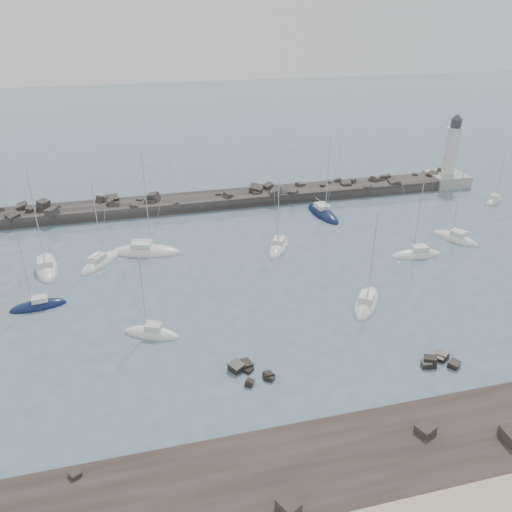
{
  "coord_description": "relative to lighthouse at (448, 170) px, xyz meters",
  "views": [
    {
      "loc": [
        -13.22,
        -45.84,
        32.35
      ],
      "look_at": [
        1.23,
        12.0,
        2.21
      ],
      "focal_mm": 35.0,
      "sensor_mm": 36.0,
      "label": 1
    }
  ],
  "objects": [
    {
      "name": "ground",
      "position": [
        -47.0,
        -38.0,
        -3.09
      ],
      "size": [
        400.0,
        400.0,
        0.0
      ],
      "primitive_type": "plane",
      "color": "slate",
      "rests_on": "ground"
    },
    {
      "name": "sailboat_9",
      "position": [
        -22.26,
        -27.28,
        -2.96
      ],
      "size": [
        7.66,
        2.96,
        11.93
      ],
      "color": "silver",
      "rests_on": "ground"
    },
    {
      "name": "sailboat_1",
      "position": [
        -73.49,
        -18.47,
        -2.95
      ],
      "size": [
        4.37,
        9.55,
        14.5
      ],
      "color": "silver",
      "rests_on": "ground"
    },
    {
      "name": "rock_shelf",
      "position": [
        -47.07,
        -60.0,
        -3.07
      ],
      "size": [
        140.0,
        12.37,
        2.07
      ],
      "color": "black",
      "rests_on": "ground"
    },
    {
      "name": "rock_cluster_near",
      "position": [
        -51.73,
        -46.06,
        -2.91
      ],
      "size": [
        4.35,
        4.09,
        1.34
      ],
      "color": "black",
      "rests_on": "ground"
    },
    {
      "name": "rock_cluster_far",
      "position": [
        -32.71,
        -49.34,
        -2.93
      ],
      "size": [
        3.95,
        3.23,
        1.63
      ],
      "color": "black",
      "rests_on": "ground"
    },
    {
      "name": "sailboat_7",
      "position": [
        -34.93,
        -37.55,
        -2.95
      ],
      "size": [
        6.68,
        7.91,
        12.7
      ],
      "color": "silver",
      "rests_on": "ground"
    },
    {
      "name": "sailboat_3",
      "position": [
        -66.38,
        -18.78,
        -2.96
      ],
      "size": [
        6.58,
        7.66,
        12.32
      ],
      "color": "silver",
      "rests_on": "ground"
    },
    {
      "name": "sailboat_12",
      "position": [
        2.99,
        -10.95,
        -2.95
      ],
      "size": [
        5.87,
        4.8,
        9.57
      ],
      "color": "silver",
      "rests_on": "ground"
    },
    {
      "name": "breakwater",
      "position": [
        -54.28,
        -0.01,
        -2.79
      ],
      "size": [
        115.0,
        7.0,
        5.17
      ],
      "color": "#2B2826",
      "rests_on": "ground"
    },
    {
      "name": "sailboat_8",
      "position": [
        -29.73,
        -9.29,
        -2.95
      ],
      "size": [
        4.15,
        9.75,
        14.94
      ],
      "color": "#0F1A40",
      "rests_on": "ground"
    },
    {
      "name": "lighthouse",
      "position": [
        0.0,
        0.0,
        0.0
      ],
      "size": [
        7.0,
        7.0,
        14.6
      ],
      "color": "gray",
      "rests_on": "ground"
    },
    {
      "name": "sailboat_6",
      "position": [
        -40.84,
        -20.09,
        -2.96
      ],
      "size": [
        5.78,
        7.68,
        11.96
      ],
      "color": "silver",
      "rests_on": "ground"
    },
    {
      "name": "sailboat_5",
      "position": [
        -60.42,
        -37.56,
        -2.95
      ],
      "size": [
        6.52,
        4.5,
        10.2
      ],
      "color": "silver",
      "rests_on": "ground"
    },
    {
      "name": "sailboat_2",
      "position": [
        -73.24,
        -28.62,
        -2.96
      ],
      "size": [
        6.61,
        2.73,
        10.31
      ],
      "color": "#0F1A40",
      "rests_on": "ground"
    },
    {
      "name": "sailboat_10",
      "position": [
        -13.62,
        -23.72,
        -2.95
      ],
      "size": [
        5.66,
        7.73,
        12.03
      ],
      "color": "silver",
      "rests_on": "ground"
    },
    {
      "name": "sailboat_4",
      "position": [
        -60.03,
        -16.87,
        -2.95
      ],
      "size": [
        10.68,
        5.68,
        15.97
      ],
      "color": "silver",
      "rests_on": "ground"
    }
  ]
}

